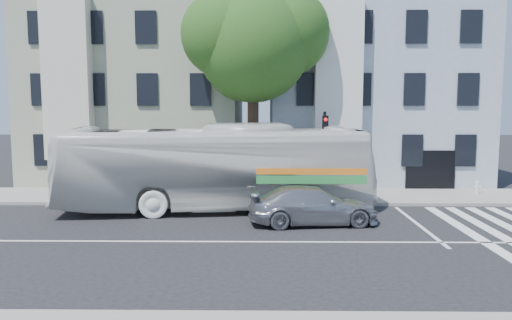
{
  "coord_description": "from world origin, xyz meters",
  "views": [
    {
      "loc": [
        0.48,
        -16.43,
        4.63
      ],
      "look_at": [
        0.21,
        3.47,
        2.4
      ],
      "focal_mm": 35.0,
      "sensor_mm": 36.0,
      "label": 1
    }
  ],
  "objects_px": {
    "bus": "(216,167)",
    "traffic_signal": "(325,145)",
    "sedan": "(313,205)",
    "fire_hydrant": "(477,187)"
  },
  "relations": [
    {
      "from": "bus",
      "to": "traffic_signal",
      "type": "xyz_separation_m",
      "value": [
        4.9,
        1.44,
        0.88
      ]
    },
    {
      "from": "bus",
      "to": "fire_hydrant",
      "type": "height_order",
      "value": "bus"
    },
    {
      "from": "sedan",
      "to": "traffic_signal",
      "type": "bearing_deg",
      "value": -19.38
    },
    {
      "from": "bus",
      "to": "fire_hydrant",
      "type": "xyz_separation_m",
      "value": [
        12.81,
        3.24,
        -1.4
      ]
    },
    {
      "from": "traffic_signal",
      "to": "fire_hydrant",
      "type": "xyz_separation_m",
      "value": [
        7.91,
        1.8,
        -2.28
      ]
    },
    {
      "from": "bus",
      "to": "traffic_signal",
      "type": "bearing_deg",
      "value": -80.89
    },
    {
      "from": "traffic_signal",
      "to": "fire_hydrant",
      "type": "height_order",
      "value": "traffic_signal"
    },
    {
      "from": "bus",
      "to": "sedan",
      "type": "height_order",
      "value": "bus"
    },
    {
      "from": "sedan",
      "to": "traffic_signal",
      "type": "height_order",
      "value": "traffic_signal"
    },
    {
      "from": "fire_hydrant",
      "to": "traffic_signal",
      "type": "bearing_deg",
      "value": -167.19
    }
  ]
}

